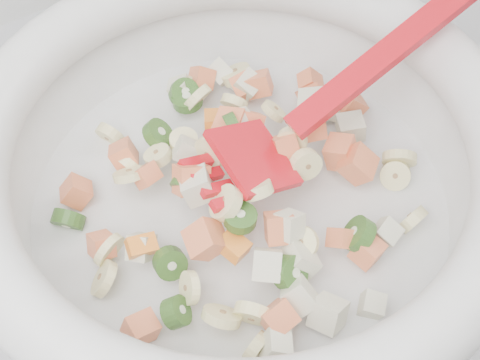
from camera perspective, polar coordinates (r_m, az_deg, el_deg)
mixing_bowl at (r=0.55m, az=0.03°, el=0.95°), size 0.45×0.42×0.16m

